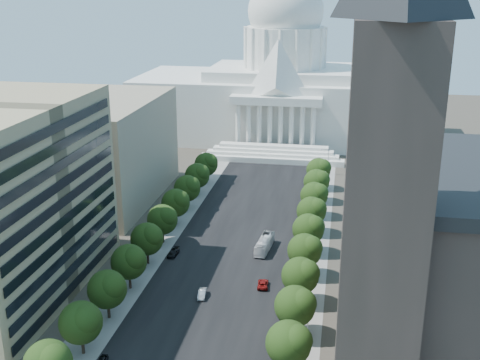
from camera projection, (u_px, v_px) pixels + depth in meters
The scene contains 33 objects.
road_asphalt at pixel (246, 220), 164.47m from camera, with size 30.00×260.00×0.01m, color black.
sidewalk_left at pixel (179, 216), 167.59m from camera, with size 8.00×260.00×0.02m, color gray.
sidewalk_right at pixel (316, 225), 161.34m from camera, with size 8.00×260.00×0.02m, color gray.
capitol at pixel (284, 89), 246.89m from camera, with size 120.00×56.00×73.00m.
office_block_left_far at pixel (91, 150), 176.99m from camera, with size 38.00×52.00×30.00m, color gray.
romanesque_right at pixel (469, 245), 95.98m from camera, with size 49.10×51.50×83.50m.
tree_l_b at pixel (82, 322), 103.46m from camera, with size 7.79×7.60×9.97m.
tree_l_c at pixel (108, 289), 114.67m from camera, with size 7.79×7.60×9.97m.
tree_l_d at pixel (130, 261), 125.89m from camera, with size 7.79×7.60×9.97m.
tree_l_e at pixel (148, 238), 137.11m from camera, with size 7.79×7.60×9.97m.
tree_l_f at pixel (163, 219), 148.33m from camera, with size 7.79×7.60×9.97m.
tree_l_g at pixel (177, 202), 159.55m from camera, with size 7.79×7.60×9.97m.
tree_l_h at pixel (188, 188), 170.77m from camera, with size 7.79×7.60×9.97m.
tree_l_i at pixel (198, 175), 181.99m from camera, with size 7.79×7.60×9.97m.
tree_l_j at pixel (207, 164), 193.21m from camera, with size 7.79×7.60×9.97m.
tree_r_b at pixel (290, 343), 97.54m from camera, with size 7.79×7.60×9.97m.
tree_r_c at pixel (297, 305), 108.76m from camera, with size 7.79×7.60×9.97m.
tree_r_d at pixel (302, 275), 119.98m from camera, with size 7.79×7.60×9.97m.
tree_r_e at pixel (306, 250), 131.19m from camera, with size 7.79×7.60×9.97m.
tree_r_f at pixel (310, 229), 142.41m from camera, with size 7.79×7.60×9.97m.
tree_r_g at pixel (313, 211), 153.63m from camera, with size 7.79×7.60×9.97m.
tree_r_h at pixel (315, 195), 164.85m from camera, with size 7.79×7.60×9.97m.
tree_r_i at pixel (318, 181), 176.07m from camera, with size 7.79×7.60×9.97m.
tree_r_j at pixel (320, 169), 187.29m from camera, with size 7.79×7.60×9.97m.
streetlight_b at pixel (305, 311), 107.94m from camera, with size 2.61×0.44×9.00m.
streetlight_c at pixel (313, 253), 131.32m from camera, with size 2.61×0.44×9.00m.
streetlight_d at pixel (319, 212), 154.69m from camera, with size 2.61×0.44×9.00m.
streetlight_e at pixel (323, 181), 178.06m from camera, with size 2.61×0.44×9.00m.
streetlight_f at pixel (326, 158), 201.43m from camera, with size 2.61×0.44×9.00m.
car_silver at pixel (202, 294), 124.36m from camera, with size 1.54×4.42×1.46m, color #B2B5BA.
car_red at pixel (263, 284), 128.49m from camera, with size 2.18×4.73×1.31m, color maroon.
car_dark_b at pixel (173, 253), 143.17m from camera, with size 1.96×4.82×1.40m, color black.
city_bus at pixel (264, 244), 145.84m from camera, with size 2.63×11.25×3.13m, color silver.
Camera 1 is at (24.85, -60.62, 62.21)m, focal length 45.00 mm.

